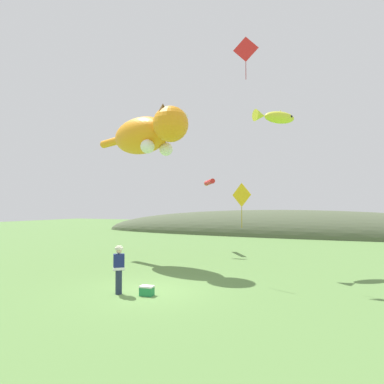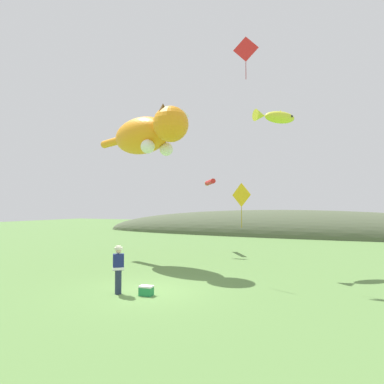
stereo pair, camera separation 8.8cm
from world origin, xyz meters
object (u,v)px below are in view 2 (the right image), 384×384
object	(u,v)px
kite_fish_windsock	(275,117)
kite_diamond_gold	(241,195)
kite_spool	(146,288)
kite_diamond_white	(182,117)
festival_attendant	(118,268)
picnic_cooler	(146,291)
kite_giant_cat	(147,135)
kite_tube_streamer	(210,182)
kite_diamond_red	(246,49)

from	to	relation	value
kite_fish_windsock	kite_diamond_gold	xyz separation A→B (m)	(-0.65, -4.27, -4.40)
kite_spool	kite_diamond_white	world-z (taller)	kite_diamond_white
festival_attendant	kite_diamond_gold	distance (m)	5.97
picnic_cooler	kite_giant_cat	size ratio (longest dim) A/B	0.07
kite_tube_streamer	kite_diamond_gold	distance (m)	10.90
festival_attendant	kite_diamond_gold	world-z (taller)	kite_diamond_gold
festival_attendant	kite_diamond_white	size ratio (longest dim) A/B	0.89
kite_diamond_white	picnic_cooler	bearing A→B (deg)	-68.97
kite_fish_windsock	kite_diamond_red	world-z (taller)	kite_diamond_red
kite_tube_streamer	picnic_cooler	bearing A→B (deg)	-77.99
kite_spool	kite_diamond_red	world-z (taller)	kite_diamond_red
picnic_cooler	kite_diamond_gold	world-z (taller)	kite_diamond_gold
kite_giant_cat	kite_fish_windsock	size ratio (longest dim) A/B	3.57
kite_spool	picnic_cooler	distance (m)	0.63
kite_spool	kite_giant_cat	bearing A→B (deg)	122.44
kite_tube_streamer	kite_diamond_white	xyz separation A→B (m)	(-1.95, -0.76, 5.02)
kite_spool	kite_tube_streamer	size ratio (longest dim) A/B	0.10
kite_tube_streamer	kite_diamond_red	size ratio (longest dim) A/B	1.03
kite_tube_streamer	festival_attendant	bearing A→B (deg)	-82.69
festival_attendant	kite_tube_streamer	size ratio (longest dim) A/B	0.79
kite_diamond_white	kite_tube_streamer	bearing A→B (deg)	21.30
festival_attendant	kite_tube_streamer	xyz separation A→B (m)	(-1.71, 13.31, 4.12)
festival_attendant	kite_tube_streamer	world-z (taller)	kite_tube_streamer
kite_fish_windsock	kite_diamond_red	size ratio (longest dim) A/B	1.01
kite_giant_cat	kite_diamond_gold	distance (m)	7.81
kite_tube_streamer	kite_diamond_red	world-z (taller)	kite_diamond_red
kite_diamond_gold	kite_giant_cat	bearing A→B (deg)	158.94
festival_attendant	kite_diamond_gold	bearing A→B (deg)	47.23
festival_attendant	kite_fish_windsock	bearing A→B (deg)	62.49
kite_diamond_white	festival_attendant	bearing A→B (deg)	-73.74
kite_tube_streamer	kite_giant_cat	bearing A→B (deg)	-99.11
picnic_cooler	kite_diamond_white	distance (m)	16.49
kite_fish_windsock	kite_spool	bearing A→B (deg)	-115.52
festival_attendant	kite_giant_cat	size ratio (longest dim) A/B	0.23
kite_spool	kite_diamond_red	xyz separation A→B (m)	(2.52, 5.15, 11.02)
picnic_cooler	kite_diamond_gold	bearing A→B (deg)	55.28
festival_attendant	kite_fish_windsock	world-z (taller)	kite_fish_windsock
kite_diamond_white	kite_diamond_gold	bearing A→B (deg)	-50.11
kite_spool	kite_fish_windsock	world-z (taller)	kite_fish_windsock
kite_spool	kite_diamond_white	distance (m)	16.04
festival_attendant	kite_giant_cat	distance (m)	9.50
picnic_cooler	kite_diamond_gold	size ratio (longest dim) A/B	0.27
festival_attendant	kite_diamond_gold	size ratio (longest dim) A/B	0.91
festival_attendant	kite_giant_cat	bearing A→B (deg)	113.98
kite_giant_cat	kite_tube_streamer	size ratio (longest dim) A/B	3.50
kite_giant_cat	kite_diamond_red	bearing A→B (deg)	-3.97
festival_attendant	kite_spool	world-z (taller)	festival_attendant
kite_diamond_white	kite_spool	bearing A→B (deg)	-69.60
kite_diamond_white	kite_diamond_red	xyz separation A→B (m)	(6.90, -6.62, 1.04)
kite_spool	kite_diamond_red	distance (m)	12.42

